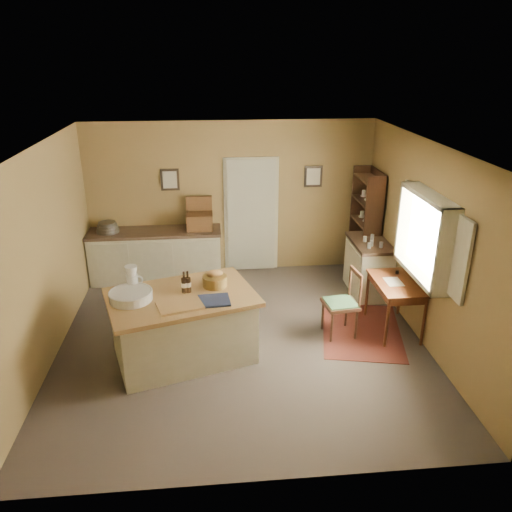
{
  "coord_description": "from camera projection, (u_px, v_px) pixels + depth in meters",
  "views": [
    {
      "loc": [
        -0.37,
        -6.03,
        3.77
      ],
      "look_at": [
        0.23,
        0.29,
        1.15
      ],
      "focal_mm": 35.0,
      "sensor_mm": 36.0,
      "label": 1
    }
  ],
  "objects": [
    {
      "name": "wall_front",
      "position": [
        260.0,
        361.0,
        4.2
      ],
      "size": [
        5.0,
        0.1,
        2.7
      ],
      "primitive_type": "cube",
      "color": "olive",
      "rests_on": "ground"
    },
    {
      "name": "ground",
      "position": [
        242.0,
        340.0,
        7.02
      ],
      "size": [
        5.0,
        5.0,
        0.0
      ],
      "primitive_type": "plane",
      "color": "brown",
      "rests_on": "ground"
    },
    {
      "name": "writing_desk",
      "position": [
        396.0,
        288.0,
        7.04
      ],
      "size": [
        0.59,
        0.97,
        0.82
      ],
      "color": "#3C1C0D",
      "rests_on": "ground"
    },
    {
      "name": "wall_left",
      "position": [
        43.0,
        258.0,
        6.28
      ],
      "size": [
        0.1,
        5.0,
        2.7
      ],
      "primitive_type": "cube",
      "color": "olive",
      "rests_on": "ground"
    },
    {
      "name": "shelving_unit",
      "position": [
        368.0,
        225.0,
        8.7
      ],
      "size": [
        0.33,
        0.86,
        1.91
      ],
      "color": "black",
      "rests_on": "ground"
    },
    {
      "name": "work_island",
      "position": [
        182.0,
        325.0,
        6.46
      ],
      "size": [
        2.09,
        1.66,
        1.2
      ],
      "rotation": [
        0.0,
        0.0,
        0.29
      ],
      "color": "beige",
      "rests_on": "ground"
    },
    {
      "name": "window",
      "position": [
        428.0,
        236.0,
        6.45
      ],
      "size": [
        0.25,
        1.99,
        1.12
      ],
      "color": "beige",
      "rests_on": "ground"
    },
    {
      "name": "right_cabinet",
      "position": [
        368.0,
        266.0,
        8.27
      ],
      "size": [
        0.57,
        1.03,
        0.99
      ],
      "color": "beige",
      "rests_on": "ground"
    },
    {
      "name": "framed_prints",
      "position": [
        243.0,
        178.0,
        8.66
      ],
      "size": [
        2.82,
        0.02,
        0.38
      ],
      "color": "black",
      "rests_on": "ground"
    },
    {
      "name": "wall_back",
      "position": [
        231.0,
        199.0,
        8.8
      ],
      "size": [
        5.0,
        0.1,
        2.7
      ],
      "primitive_type": "cube",
      "color": "olive",
      "rests_on": "ground"
    },
    {
      "name": "desk_chair",
      "position": [
        340.0,
        304.0,
        6.99
      ],
      "size": [
        0.5,
        0.5,
        0.96
      ],
      "primitive_type": null,
      "rotation": [
        0.0,
        0.0,
        0.12
      ],
      "color": "black",
      "rests_on": "ground"
    },
    {
      "name": "rug",
      "position": [
        361.0,
        330.0,
        7.25
      ],
      "size": [
        1.41,
        1.79,
        0.01
      ],
      "primitive_type": "cube",
      "rotation": [
        0.0,
        0.0,
        -0.21
      ],
      "color": "#501917",
      "rests_on": "ground"
    },
    {
      "name": "door",
      "position": [
        251.0,
        214.0,
        8.92
      ],
      "size": [
        0.97,
        0.06,
        2.11
      ],
      "primitive_type": "cube",
      "color": "beige",
      "rests_on": "ground"
    },
    {
      "name": "sideboard",
      "position": [
        157.0,
        253.0,
        8.74
      ],
      "size": [
        2.28,
        0.64,
        1.18
      ],
      "color": "beige",
      "rests_on": "ground"
    },
    {
      "name": "wall_right",
      "position": [
        426.0,
        244.0,
        6.72
      ],
      "size": [
        0.1,
        5.0,
        2.7
      ],
      "primitive_type": "cube",
      "color": "olive",
      "rests_on": "ground"
    },
    {
      "name": "ceiling",
      "position": [
        239.0,
        147.0,
        5.99
      ],
      "size": [
        5.0,
        5.0,
        0.0
      ],
      "primitive_type": "plane",
      "color": "silver",
      "rests_on": "wall_back"
    }
  ]
}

